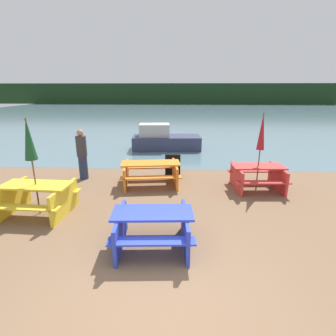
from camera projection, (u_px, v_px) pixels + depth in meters
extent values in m
plane|color=brown|center=(159.00, 299.00, 3.92)|extent=(60.00, 60.00, 0.00)
cube|color=slate|center=(180.00, 113.00, 34.06)|extent=(60.00, 50.00, 0.00)
cube|color=#193319|center=(181.00, 94.00, 52.58)|extent=(80.00, 1.60, 4.00)
cube|color=blue|center=(153.00, 213.00, 5.04)|extent=(1.60, 0.80, 0.04)
cube|color=blue|center=(152.00, 241.00, 4.60)|extent=(1.57, 0.38, 0.04)
cube|color=blue|center=(154.00, 213.00, 5.65)|extent=(1.57, 0.38, 0.04)
cube|color=blue|center=(121.00, 230.00, 5.14)|extent=(0.16, 1.38, 0.71)
cube|color=blue|center=(185.00, 230.00, 5.16)|extent=(0.16, 1.38, 0.71)
cube|color=yellow|center=(36.00, 185.00, 6.40)|extent=(1.69, 0.77, 0.04)
cube|color=yellow|center=(24.00, 208.00, 5.98)|extent=(1.67, 0.35, 0.04)
cube|color=yellow|center=(50.00, 190.00, 7.03)|extent=(1.67, 0.35, 0.04)
cube|color=yellow|center=(12.00, 199.00, 6.58)|extent=(0.13, 1.38, 0.74)
cube|color=yellow|center=(65.00, 201.00, 6.45)|extent=(0.13, 1.38, 0.74)
cube|color=red|center=(258.00, 166.00, 8.02)|extent=(1.60, 0.78, 0.04)
cube|color=red|center=(263.00, 182.00, 7.59)|extent=(1.58, 0.36, 0.04)
cube|color=red|center=(252.00, 171.00, 8.64)|extent=(1.58, 0.36, 0.04)
cube|color=red|center=(236.00, 178.00, 8.13)|extent=(0.14, 1.38, 0.72)
cube|color=red|center=(278.00, 178.00, 8.13)|extent=(0.14, 1.38, 0.72)
cube|color=orange|center=(151.00, 163.00, 8.40)|extent=(1.95, 0.93, 0.04)
cube|color=orange|center=(151.00, 178.00, 7.96)|extent=(1.89, 0.52, 0.04)
cube|color=orange|center=(150.00, 167.00, 9.01)|extent=(1.89, 0.52, 0.04)
cube|color=orange|center=(126.00, 175.00, 8.45)|extent=(0.25, 1.38, 0.70)
cube|color=orange|center=(175.00, 174.00, 8.56)|extent=(0.25, 1.38, 0.70)
cylinder|color=brown|center=(260.00, 152.00, 7.89)|extent=(0.04, 0.04, 2.36)
cone|color=#A81923|center=(262.00, 131.00, 7.71)|extent=(0.23, 0.23, 1.09)
cylinder|color=brown|center=(33.00, 168.00, 6.28)|extent=(0.04, 0.04, 2.39)
cone|color=#195128|center=(29.00, 139.00, 6.07)|extent=(0.29, 0.29, 0.98)
cube|color=#333856|center=(167.00, 143.00, 13.53)|extent=(3.53, 1.68, 0.69)
cube|color=#B2B2B2|center=(154.00, 130.00, 13.33)|extent=(1.58, 1.11, 0.62)
cylinder|color=#283351|center=(83.00, 167.00, 9.06)|extent=(0.29, 0.29, 0.81)
cylinder|color=#38383D|center=(81.00, 146.00, 8.85)|extent=(0.34, 0.34, 0.69)
sphere|color=tan|center=(80.00, 133.00, 8.71)|extent=(0.22, 0.22, 0.22)
cube|color=black|center=(173.00, 165.00, 9.49)|extent=(0.55, 0.08, 0.75)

